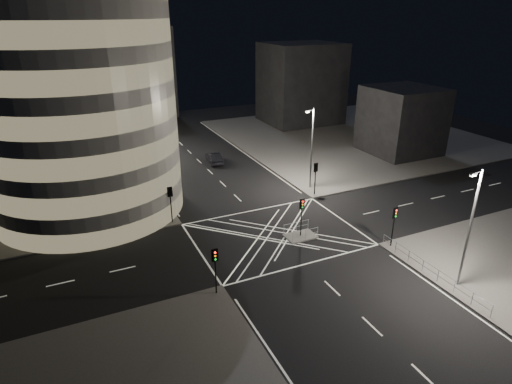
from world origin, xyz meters
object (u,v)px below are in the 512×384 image
street_lamp_right_near (470,226)px  sedan (214,158)px  central_island (300,236)px  traffic_signal_fl (170,198)px  traffic_signal_nl (215,263)px  street_lamp_left_far (124,124)px  traffic_signal_island (302,210)px  street_lamp_right_far (311,146)px  traffic_signal_nr (394,220)px  street_lamp_left_near (151,160)px  traffic_signal_fr (316,173)px

street_lamp_right_near → sedan: street_lamp_right_near is taller
central_island → street_lamp_right_near: 15.54m
traffic_signal_fl → traffic_signal_nl: same height
street_lamp_right_near → traffic_signal_fl: bearing=131.2°
traffic_signal_nl → street_lamp_left_far: (-0.64, 36.80, 2.63)m
central_island → traffic_signal_island: (0.00, 0.00, 2.84)m
traffic_signal_island → street_lamp_right_far: 13.13m
central_island → street_lamp_right_near: size_ratio=0.30×
traffic_signal_island → sedan: 24.80m
street_lamp_left_far → sedan: size_ratio=2.13×
traffic_signal_fl → sedan: bearing=57.2°
traffic_signal_nl → traffic_signal_nr: 17.60m
street_lamp_left_far → street_lamp_right_near: 47.88m
central_island → traffic_signal_fl: traffic_signal_fl is taller
traffic_signal_nl → street_lamp_left_near: street_lamp_left_near is taller
traffic_signal_nl → sedan: 31.89m
traffic_signal_fr → central_island: bearing=-129.3°
central_island → traffic_signal_fr: 11.10m
street_lamp_left_far → street_lamp_right_near: (18.87, -44.00, 0.00)m
central_island → sedan: 24.72m
street_lamp_left_far → sedan: (11.20, -6.79, -4.77)m
traffic_signal_fr → traffic_signal_island: (-6.80, -8.30, 0.00)m
sedan → street_lamp_right_far: bearing=123.5°
traffic_signal_nr → traffic_signal_nl: bearing=180.0°
central_island → street_lamp_right_near: street_lamp_right_near is taller
central_island → street_lamp_left_near: size_ratio=0.30×
traffic_signal_fl → traffic_signal_nr: bearing=-37.7°
traffic_signal_fr → street_lamp_left_far: size_ratio=0.40×
street_lamp_left_near → street_lamp_left_far: same height
traffic_signal_nr → street_lamp_right_far: 16.03m
street_lamp_right_near → street_lamp_left_far: bearing=113.2°
traffic_signal_island → street_lamp_right_far: (7.44, 10.50, 2.63)m
central_island → traffic_signal_fr: traffic_signal_fr is taller
street_lamp_right_near → traffic_signal_island: bearing=120.7°
traffic_signal_fl → street_lamp_left_far: size_ratio=0.40×
street_lamp_right_near → sedan: bearing=101.6°
street_lamp_left_far → street_lamp_right_near: bearing=-66.8°
street_lamp_right_far → street_lamp_right_near: (0.00, -23.00, 0.00)m
central_island → traffic_signal_nr: 9.08m
traffic_signal_island → traffic_signal_fl: bearing=142.5°
street_lamp_right_near → street_lamp_left_near: bearing=126.0°
street_lamp_left_near → sedan: street_lamp_left_near is taller
traffic_signal_fr → street_lamp_right_near: 20.97m
traffic_signal_nl → traffic_signal_nr: (17.60, 0.00, 0.00)m
traffic_signal_fr → traffic_signal_nr: size_ratio=1.00×
central_island → street_lamp_left_near: bearing=130.3°
traffic_signal_fl → street_lamp_left_far: (-0.64, 23.20, 2.63)m
traffic_signal_fr → street_lamp_right_near: (0.64, -20.80, 2.63)m
traffic_signal_fr → sedan: size_ratio=0.85×
central_island → street_lamp_left_far: street_lamp_left_far is taller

